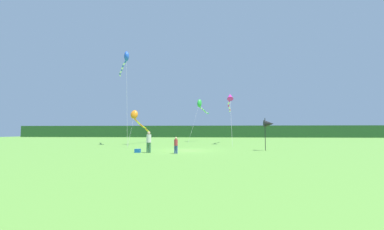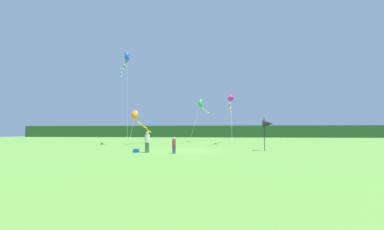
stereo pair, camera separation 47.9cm
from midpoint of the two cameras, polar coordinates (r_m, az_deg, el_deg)
ground_plane at (r=22.49m, az=-1.83°, el=-8.51°), size 120.00×120.00×0.00m
distant_treeline at (r=67.33m, az=2.41°, el=-3.98°), size 108.00×2.38×3.29m
person_adult at (r=20.35m, az=-11.03°, el=-6.12°), size 0.39×0.39×1.78m
person_child at (r=19.34m, az=-4.61°, el=-7.04°), size 0.29×0.29×1.34m
cooler_box at (r=20.69m, az=-13.62°, el=-8.37°), size 0.47×0.32×0.31m
banner_flag_pole at (r=23.10m, az=17.43°, el=-2.08°), size 0.90×0.70×3.04m
kite_blue at (r=32.91m, az=-16.12°, el=12.77°), size 4.36×8.32×12.13m
kite_magenta at (r=33.21m, az=8.71°, el=3.83°), size 0.91×10.01×7.13m
kite_green at (r=40.48m, az=1.62°, el=2.58°), size 3.09×7.28×7.35m
kite_orange at (r=33.46m, az=-13.62°, el=-0.65°), size 0.99×8.99×4.70m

